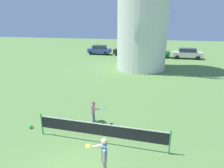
{
  "coord_description": "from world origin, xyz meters",
  "views": [
    {
      "loc": [
        2.49,
        -4.79,
        5.15
      ],
      "look_at": [
        0.14,
        4.26,
        2.18
      ],
      "focal_mm": 30.77,
      "sensor_mm": 36.0,
      "label": 1
    }
  ],
  "objects_px": {
    "player_far": "(94,110)",
    "parked_car_black": "(126,51)",
    "tennis_net": "(101,130)",
    "parked_car_blue": "(99,50)",
    "player_near": "(104,155)",
    "parked_car_green": "(156,52)",
    "parked_car_cream": "(187,53)",
    "stray_ball": "(31,126)"
  },
  "relations": [
    {
      "from": "tennis_net",
      "to": "player_near",
      "type": "height_order",
      "value": "player_near"
    },
    {
      "from": "parked_car_blue",
      "to": "stray_ball",
      "type": "bearing_deg",
      "value": -80.11
    },
    {
      "from": "player_near",
      "to": "tennis_net",
      "type": "bearing_deg",
      "value": 111.44
    },
    {
      "from": "tennis_net",
      "to": "stray_ball",
      "type": "bearing_deg",
      "value": 175.08
    },
    {
      "from": "player_far",
      "to": "parked_car_black",
      "type": "bearing_deg",
      "value": 96.19
    },
    {
      "from": "player_far",
      "to": "parked_car_black",
      "type": "distance_m",
      "value": 23.0
    },
    {
      "from": "parked_car_cream",
      "to": "player_far",
      "type": "bearing_deg",
      "value": -107.57
    },
    {
      "from": "parked_car_blue",
      "to": "parked_car_cream",
      "type": "bearing_deg",
      "value": -2.75
    },
    {
      "from": "parked_car_blue",
      "to": "parked_car_cream",
      "type": "relative_size",
      "value": 0.89
    },
    {
      "from": "player_near",
      "to": "parked_car_black",
      "type": "xyz_separation_m",
      "value": [
        -4.12,
        26.42,
        -0.02
      ]
    },
    {
      "from": "tennis_net",
      "to": "parked_car_blue",
      "type": "relative_size",
      "value": 1.54
    },
    {
      "from": "player_near",
      "to": "parked_car_green",
      "type": "height_order",
      "value": "parked_car_green"
    },
    {
      "from": "tennis_net",
      "to": "parked_car_cream",
      "type": "relative_size",
      "value": 1.38
    },
    {
      "from": "tennis_net",
      "to": "parked_car_black",
      "type": "height_order",
      "value": "parked_car_black"
    },
    {
      "from": "player_far",
      "to": "parked_car_cream",
      "type": "xyz_separation_m",
      "value": [
        6.99,
        22.08,
        0.13
      ]
    },
    {
      "from": "tennis_net",
      "to": "player_far",
      "type": "distance_m",
      "value": 2.05
    },
    {
      "from": "parked_car_cream",
      "to": "parked_car_blue",
      "type": "bearing_deg",
      "value": 177.25
    },
    {
      "from": "parked_car_green",
      "to": "parked_car_cream",
      "type": "bearing_deg",
      "value": -1.17
    },
    {
      "from": "player_near",
      "to": "parked_car_cream",
      "type": "distance_m",
      "value": 26.18
    },
    {
      "from": "player_near",
      "to": "parked_car_black",
      "type": "distance_m",
      "value": 26.74
    },
    {
      "from": "player_near",
      "to": "parked_car_green",
      "type": "relative_size",
      "value": 0.34
    },
    {
      "from": "parked_car_green",
      "to": "tennis_net",
      "type": "bearing_deg",
      "value": -93.29
    },
    {
      "from": "stray_ball",
      "to": "parked_car_blue",
      "type": "height_order",
      "value": "parked_car_blue"
    },
    {
      "from": "tennis_net",
      "to": "parked_car_blue",
      "type": "xyz_separation_m",
      "value": [
        -8.11,
        24.57,
        0.12
      ]
    },
    {
      "from": "player_far",
      "to": "parked_car_green",
      "type": "xyz_separation_m",
      "value": [
        2.34,
        22.17,
        0.13
      ]
    },
    {
      "from": "tennis_net",
      "to": "player_near",
      "type": "xyz_separation_m",
      "value": [
        0.68,
        -1.74,
        0.14
      ]
    },
    {
      "from": "player_far",
      "to": "tennis_net",
      "type": "bearing_deg",
      "value": -62.11
    },
    {
      "from": "player_near",
      "to": "stray_ball",
      "type": "xyz_separation_m",
      "value": [
        -4.57,
        2.07,
        -0.73
      ]
    },
    {
      "from": "parked_car_blue",
      "to": "parked_car_black",
      "type": "xyz_separation_m",
      "value": [
        4.67,
        0.11,
        0.0
      ]
    },
    {
      "from": "player_far",
      "to": "parked_car_green",
      "type": "relative_size",
      "value": 0.27
    },
    {
      "from": "parked_car_black",
      "to": "parked_car_green",
      "type": "height_order",
      "value": "same"
    },
    {
      "from": "stray_ball",
      "to": "parked_car_blue",
      "type": "bearing_deg",
      "value": 99.89
    },
    {
      "from": "parked_car_black",
      "to": "parked_car_green",
      "type": "distance_m",
      "value": 4.87
    },
    {
      "from": "player_far",
      "to": "stray_ball",
      "type": "relative_size",
      "value": 6.03
    },
    {
      "from": "player_near",
      "to": "stray_ball",
      "type": "bearing_deg",
      "value": 155.59
    },
    {
      "from": "tennis_net",
      "to": "parked_car_green",
      "type": "relative_size",
      "value": 1.37
    },
    {
      "from": "player_far",
      "to": "parked_car_black",
      "type": "xyz_separation_m",
      "value": [
        -2.48,
        22.87,
        0.13
      ]
    },
    {
      "from": "stray_ball",
      "to": "parked_car_cream",
      "type": "xyz_separation_m",
      "value": [
        9.92,
        23.56,
        0.71
      ]
    },
    {
      "from": "parked_car_black",
      "to": "player_near",
      "type": "bearing_deg",
      "value": -81.13
    },
    {
      "from": "parked_car_green",
      "to": "stray_ball",
      "type": "bearing_deg",
      "value": -102.55
    },
    {
      "from": "tennis_net",
      "to": "parked_car_blue",
      "type": "height_order",
      "value": "parked_car_blue"
    },
    {
      "from": "parked_car_blue",
      "to": "player_near",
      "type": "bearing_deg",
      "value": -71.52
    }
  ]
}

